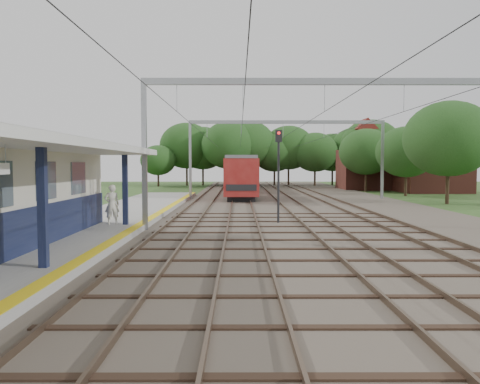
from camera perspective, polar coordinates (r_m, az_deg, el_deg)
name	(u,v)px	position (r m, az deg, el deg)	size (l,w,h in m)	color
ballast_bed	(299,204)	(36.79, 7.20, -1.43)	(18.00, 90.00, 0.10)	#473D33
platform	(84,231)	(21.67, -18.52, -4.56)	(5.00, 52.00, 0.35)	gray
yellow_stripe	(135,227)	(21.05, -12.69, -4.21)	(0.45, 52.00, 0.01)	yellow
rail_tracks	(267,202)	(36.55, 3.31, -1.25)	(11.80, 88.00, 0.15)	brown
catenary_system	(299,129)	(32.00, 7.25, 7.65)	(17.22, 88.00, 7.00)	gray
tree_band	(272,151)	(63.67, 3.97, 4.97)	(31.72, 30.88, 8.82)	#382619
house_near	(432,166)	(56.68, 22.41, 2.98)	(7.00, 6.12, 7.89)	brown
house_far	(373,164)	(60.70, 15.86, 3.34)	(8.00, 6.12, 8.66)	brown
person	(112,205)	(22.22, -15.35, -1.49)	(0.67, 0.44, 1.83)	white
train	(241,173)	(54.58, 0.08, 2.30)	(2.87, 35.72, 3.77)	black
signal_post	(279,163)	(24.13, 4.72, 3.57)	(0.34, 0.29, 4.86)	black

